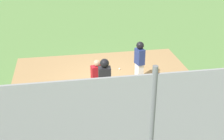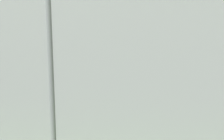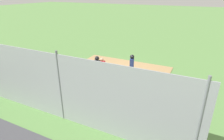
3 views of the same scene
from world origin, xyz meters
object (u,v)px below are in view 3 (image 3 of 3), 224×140
Objects in this scene: baseball_bat at (114,81)px; baseball at (130,69)px; runner at (132,65)px; catcher at (102,68)px; catcher_mask at (97,75)px; home_plate at (114,74)px; umpire at (97,69)px.

baseball reaches higher than baseball_bat.
catcher is at bearing 15.15° from runner.
baseball is (-0.53, 1.19, -0.90)m from runner.
runner is 2.58m from catcher_mask.
umpire reaches higher than home_plate.
catcher reaches higher than baseball_bat.
catcher_mask is at bearing 4.84° from runner.
home_plate is 1.22m from baseball_bat.
baseball is (0.26, 2.35, 0.01)m from baseball_bat.
baseball is at bearing -15.76° from umpire.
baseball_bat is 11.11× the size of baseball.
catcher_mask is (-1.01, -0.79, 0.05)m from home_plate.
umpire reaches higher than catcher_mask.
catcher is 0.79× the size of umpire.
catcher_mask is at bearing 61.48° from catcher.
baseball_bat is at bearing -45.02° from umpire.
baseball_bat is 3.42× the size of catcher_mask.
baseball_bat is (0.95, -0.15, -0.72)m from catcher.
catcher is 6.12× the size of catcher_mask.
baseball_bat is at bearing -96.41° from baseball.
catcher_mask is (-2.29, -0.82, -0.87)m from runner.
baseball is at bearing 48.89° from catcher_mask.
home_plate is 0.24× the size of umpire.
baseball_bat is (-0.79, -1.16, -0.90)m from runner.
baseball is at bearing -80.95° from runner.
catcher is 1.79× the size of baseball_bat.
umpire is 1.14× the size of runner.
home_plate is 1.83× the size of catcher_mask.
catcher_mask reaches higher than baseball.
baseball reaches higher than home_plate.
catcher_mask is (-0.68, 1.05, -0.94)m from umpire.
catcher reaches higher than baseball.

